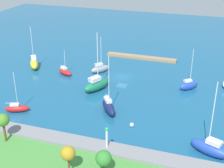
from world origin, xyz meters
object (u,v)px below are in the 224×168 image
at_px(park_tree_midwest, 104,159).
at_px(sailboat_blue_far_south, 189,85).
at_px(park_tree_center, 3,121).
at_px(sailboat_navy_along_channel, 108,107).
at_px(sailboat_green_east_end, 97,84).
at_px(park_tree_east, 68,154).
at_px(sailboat_blue_near_pier, 210,148).
at_px(pier_dock, 141,57).
at_px(sailboat_red_west_end, 65,72).
at_px(sailboat_red_center_basin, 17,108).
at_px(mooring_buoy_white, 132,125).
at_px(sailboat_yellow_lone_south, 34,63).
at_px(sailboat_gray_by_breakwater, 100,69).
at_px(harbor_beacon, 107,136).

height_order(park_tree_midwest, sailboat_blue_far_south, sailboat_blue_far_south).
relative_size(park_tree_center, sailboat_navy_along_channel, 0.42).
bearing_deg(sailboat_green_east_end, park_tree_east, -140.75).
bearing_deg(sailboat_blue_near_pier, pier_dock, -40.30).
distance_m(sailboat_navy_along_channel, sailboat_red_west_end, 23.21).
bearing_deg(sailboat_red_center_basin, pier_dock, 45.05).
height_order(pier_dock, park_tree_east, park_tree_east).
relative_size(park_tree_center, park_tree_east, 1.10).
bearing_deg(park_tree_midwest, mooring_buoy_white, -89.96).
height_order(park_tree_center, mooring_buoy_white, park_tree_center).
relative_size(pier_dock, sailboat_yellow_lone_south, 1.77).
bearing_deg(park_tree_midwest, sailboat_gray_by_breakwater, -68.76).
bearing_deg(sailboat_red_west_end, mooring_buoy_white, -12.22).
bearing_deg(mooring_buoy_white, pier_dock, -78.89).
xyz_separation_m(sailboat_red_center_basin, mooring_buoy_white, (-24.08, -2.02, -0.43)).
relative_size(park_tree_midwest, sailboat_navy_along_channel, 0.34).
distance_m(sailboat_green_east_end, sailboat_yellow_lone_south, 22.75).
relative_size(sailboat_gray_by_breakwater, sailboat_red_west_end, 1.42).
relative_size(sailboat_blue_near_pier, sailboat_blue_far_south, 1.31).
height_order(harbor_beacon, sailboat_gray_by_breakwater, sailboat_gray_by_breakwater).
bearing_deg(park_tree_midwest, park_tree_center, -8.29).
bearing_deg(sailboat_yellow_lone_south, sailboat_blue_near_pier, 29.05).
relative_size(park_tree_midwest, sailboat_blue_far_south, 0.42).
height_order(park_tree_center, sailboat_navy_along_channel, sailboat_navy_along_channel).
xyz_separation_m(sailboat_red_west_end, mooring_buoy_white, (-23.49, 19.06, -0.43)).
bearing_deg(sailboat_red_center_basin, park_tree_center, -86.56).
bearing_deg(harbor_beacon, pier_dock, -83.12).
relative_size(park_tree_midwest, sailboat_blue_near_pier, 0.32).
xyz_separation_m(harbor_beacon, sailboat_gray_by_breakwater, (13.52, -33.04, -2.59)).
height_order(harbor_beacon, sailboat_navy_along_channel, sailboat_navy_along_channel).
relative_size(pier_dock, sailboat_red_center_basin, 2.34).
distance_m(harbor_beacon, mooring_buoy_white, 10.26).
bearing_deg(sailboat_gray_by_breakwater, mooring_buoy_white, -109.35).
xyz_separation_m(pier_dock, park_tree_east, (-2.46, 54.49, 4.38)).
bearing_deg(park_tree_midwest, sailboat_blue_far_south, -103.22).
bearing_deg(sailboat_gray_by_breakwater, sailboat_yellow_lone_south, 136.69).
distance_m(harbor_beacon, sailboat_red_west_end, 36.11).
height_order(park_tree_east, sailboat_blue_far_south, sailboat_blue_far_south).
bearing_deg(sailboat_green_east_end, park_tree_center, -168.98).
bearing_deg(sailboat_navy_along_channel, sailboat_blue_near_pier, 32.96).
relative_size(park_tree_east, sailboat_red_center_basin, 0.54).
bearing_deg(sailboat_blue_far_south, sailboat_red_west_end, 137.61).
xyz_separation_m(sailboat_blue_near_pier, sailboat_red_west_end, (38.02, -23.15, -0.45)).
bearing_deg(sailboat_gray_by_breakwater, sailboat_blue_near_pier, -95.11).
xyz_separation_m(harbor_beacon, mooring_buoy_white, (-1.68, -9.58, -3.26)).
xyz_separation_m(sailboat_blue_near_pier, sailboat_gray_by_breakwater, (29.72, -27.55, -0.20)).
height_order(park_tree_midwest, sailboat_yellow_lone_south, sailboat_yellow_lone_south).
bearing_deg(sailboat_blue_far_south, sailboat_gray_by_breakwater, 127.66).
bearing_deg(mooring_buoy_white, sailboat_yellow_lone_south, -31.47).
relative_size(sailboat_yellow_lone_south, sailboat_blue_far_south, 1.18).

